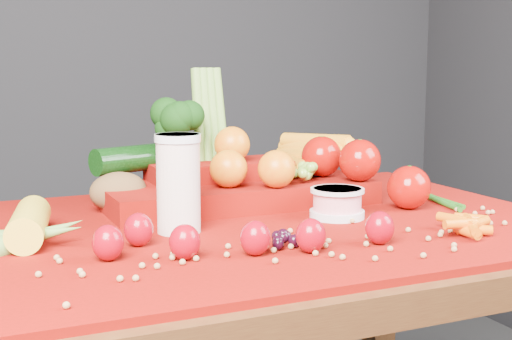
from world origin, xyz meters
name	(u,v)px	position (x,y,z in m)	size (l,w,h in m)	color
table	(261,280)	(0.00, 0.00, 0.66)	(1.10, 0.80, 0.75)	#33170B
red_cloth	(261,224)	(0.00, 0.00, 0.76)	(1.05, 0.75, 0.01)	#760603
milk_glass	(178,180)	(-0.16, -0.02, 0.85)	(0.08, 0.08, 0.16)	beige
yogurt_bowl	(337,202)	(0.14, -0.03, 0.79)	(0.10, 0.10, 0.05)	silver
strawberry_scatter	(231,234)	(-0.13, -0.17, 0.79)	(0.44, 0.18, 0.06)	#94000F
dark_grape_cluster	(282,238)	(-0.04, -0.17, 0.78)	(0.06, 0.05, 0.03)	black
soybean_scatter	(316,245)	(0.00, -0.20, 0.77)	(0.84, 0.24, 0.01)	#AB7E49
corn_ear	(36,232)	(-0.38, -0.01, 0.78)	(0.21, 0.25, 0.06)	yellow
potato	(119,192)	(-0.21, 0.18, 0.80)	(0.11, 0.08, 0.07)	#4E331D
baby_carrot_pile	(466,222)	(0.27, -0.21, 0.78)	(0.17, 0.17, 0.03)	#CF5907
green_bean_pile	(437,202)	(0.37, -0.01, 0.77)	(0.14, 0.12, 0.01)	#1E5914
produce_mound	(252,173)	(0.05, 0.15, 0.82)	(0.59, 0.37, 0.27)	#760603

